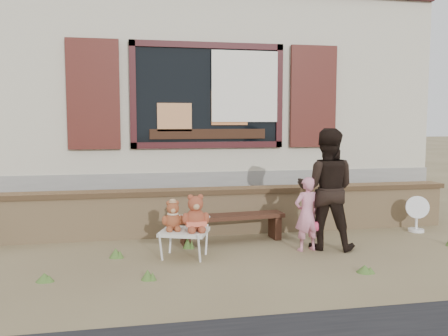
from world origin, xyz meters
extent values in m
plane|color=brown|center=(0.00, 0.00, 0.00)|extent=(80.00, 80.00, 0.00)
cube|color=#ABA08A|center=(0.00, 4.50, 2.40)|extent=(8.00, 5.00, 3.20)
cube|color=gray|center=(0.00, 4.50, 0.40)|extent=(8.04, 5.04, 0.80)
cube|color=black|center=(0.00, 1.97, 2.05)|extent=(2.30, 0.04, 1.50)
cube|color=#340F11|center=(0.00, 1.95, 2.85)|extent=(2.50, 0.08, 0.10)
cube|color=#340F11|center=(0.00, 1.95, 1.25)|extent=(2.50, 0.08, 0.10)
cube|color=#340F11|center=(-1.20, 1.95, 2.05)|extent=(0.10, 0.08, 1.70)
cube|color=#340F11|center=(1.20, 1.95, 2.05)|extent=(0.10, 0.08, 1.70)
cube|color=#38110F|center=(-1.80, 1.94, 2.05)|extent=(0.80, 0.07, 1.70)
cube|color=#38110F|center=(1.80, 1.94, 2.05)|extent=(0.80, 0.07, 1.70)
cube|color=white|center=(0.60, 1.90, 2.20)|extent=(1.10, 0.02, 1.15)
cube|color=black|center=(0.00, 1.94, 1.43)|extent=(1.90, 0.06, 0.16)
cube|color=tan|center=(-0.55, 1.94, 1.70)|extent=(0.55, 0.06, 0.45)
cube|color=#E08447|center=(0.35, 1.94, 1.85)|extent=(0.60, 0.06, 0.55)
cube|color=tan|center=(0.00, 1.00, 0.30)|extent=(7.00, 0.30, 0.60)
cube|color=brown|center=(0.00, 1.00, 0.63)|extent=(7.10, 0.36, 0.07)
cube|color=#331B12|center=(0.08, 0.49, 0.35)|extent=(1.48, 0.45, 0.05)
cube|color=#331B12|center=(-0.55, 0.43, 0.15)|extent=(0.12, 0.28, 0.31)
cube|color=#331B12|center=(0.72, 0.55, 0.15)|extent=(0.12, 0.28, 0.31)
cube|color=beige|center=(-0.63, -0.14, 0.31)|extent=(0.68, 0.64, 0.04)
cylinder|color=silver|center=(-0.92, -0.26, 0.15)|extent=(0.03, 0.03, 0.29)
cylinder|color=silver|center=(-0.49, -0.42, 0.15)|extent=(0.03, 0.03, 0.29)
cylinder|color=silver|center=(-0.77, 0.13, 0.15)|extent=(0.03, 0.03, 0.29)
cylinder|color=silver|center=(-0.34, -0.03, 0.15)|extent=(0.03, 0.03, 0.29)
imported|color=pink|center=(0.92, -0.13, 0.47)|extent=(0.38, 0.29, 0.94)
imported|color=black|center=(1.20, -0.07, 0.77)|extent=(0.93, 0.84, 1.55)
cylinder|color=white|center=(2.90, 0.53, 0.02)|extent=(0.23, 0.23, 0.04)
cylinder|color=white|center=(2.90, 0.53, 0.17)|extent=(0.04, 0.04, 0.29)
cylinder|color=white|center=(2.90, 0.53, 0.37)|extent=(0.35, 0.23, 0.34)
cone|color=#436428|center=(-0.55, 0.26, 0.07)|extent=(0.12, 0.12, 0.14)
cone|color=#436428|center=(-2.14, -0.72, 0.04)|extent=(0.18, 0.18, 0.09)
cone|color=#436428|center=(-1.44, 0.01, 0.06)|extent=(0.16, 0.16, 0.12)
cone|color=#436428|center=(-1.09, -0.88, 0.05)|extent=(0.14, 0.14, 0.11)
cone|color=#436428|center=(1.23, -1.09, 0.04)|extent=(0.18, 0.18, 0.08)
camera|label=1|loc=(-1.23, -5.71, 1.64)|focal=38.00mm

